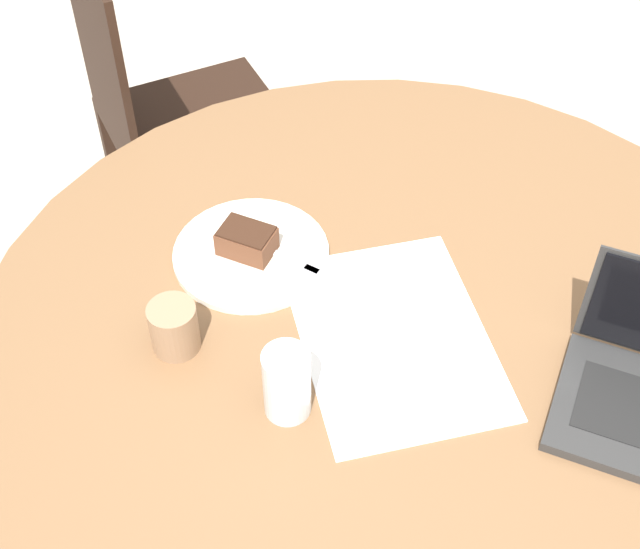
{
  "coord_description": "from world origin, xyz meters",
  "views": [
    {
      "loc": [
        -0.91,
        0.06,
        1.82
      ],
      "look_at": [
        0.07,
        0.12,
        0.76
      ],
      "focal_mm": 50.0,
      "sensor_mm": 36.0,
      "label": 1
    }
  ],
  "objects": [
    {
      "name": "ground_plane",
      "position": [
        0.0,
        0.0,
        0.0
      ],
      "size": [
        12.0,
        12.0,
        0.0
      ],
      "primitive_type": "plane",
      "color": "#B7AD9E"
    },
    {
      "name": "plate",
      "position": [
        0.14,
        0.25,
        0.72
      ],
      "size": [
        0.27,
        0.27,
        0.01
      ],
      "color": "silver",
      "rests_on": "dining_table"
    },
    {
      "name": "cake_slice",
      "position": [
        0.14,
        0.25,
        0.75
      ],
      "size": [
        0.09,
        0.11,
        0.05
      ],
      "rotation": [
        0.0,
        0.0,
        1.22
      ],
      "color": "brown",
      "rests_on": "plate"
    },
    {
      "name": "dining_table",
      "position": [
        0.0,
        0.0,
        0.61
      ],
      "size": [
        1.37,
        1.37,
        0.72
      ],
      "color": "brown",
      "rests_on": "ground_plane"
    },
    {
      "name": "water_glass",
      "position": [
        -0.16,
        0.15,
        0.78
      ],
      "size": [
        0.07,
        0.07,
        0.12
      ],
      "color": "silver",
      "rests_on": "dining_table"
    },
    {
      "name": "fork",
      "position": [
        0.13,
        0.19,
        0.73
      ],
      "size": [
        0.1,
        0.16,
        0.0
      ],
      "rotation": [
        0.0,
        0.0,
        4.23
      ],
      "color": "silver",
      "rests_on": "plate"
    },
    {
      "name": "paper_document",
      "position": [
        -0.02,
        0.0,
        0.72
      ],
      "size": [
        0.46,
        0.39,
        0.0
      ],
      "rotation": [
        0.0,
        0.0,
        0.31
      ],
      "color": "white",
      "rests_on": "dining_table"
    },
    {
      "name": "coffee_glass",
      "position": [
        -0.06,
        0.34,
        0.76
      ],
      "size": [
        0.08,
        0.08,
        0.09
      ],
      "color": "#997556",
      "rests_on": "dining_table"
    },
    {
      "name": "chair",
      "position": [
        0.8,
        0.54,
        0.49
      ],
      "size": [
        0.57,
        0.57,
        0.94
      ],
      "rotation": [
        0.0,
        0.0,
        3.66
      ],
      "color": "black",
      "rests_on": "ground_plane"
    }
  ]
}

